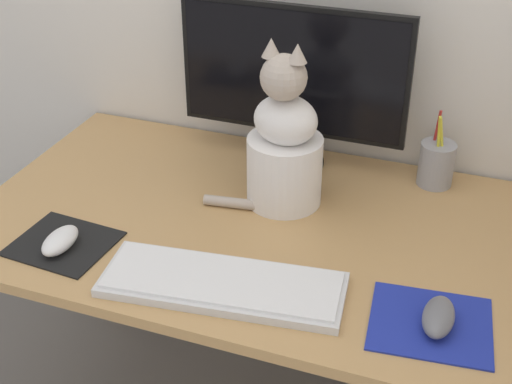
% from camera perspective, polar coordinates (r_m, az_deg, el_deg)
% --- Properties ---
extents(desk, '(1.34, 0.76, 0.74)m').
position_cam_1_polar(desk, '(1.63, 1.24, -5.31)').
color(desk, tan).
rests_on(desk, ground_plane).
extents(monitor, '(0.56, 0.17, 0.41)m').
position_cam_1_polar(monitor, '(1.72, 2.95, 8.98)').
color(monitor, black).
rests_on(monitor, desk).
extents(keyboard, '(0.49, 0.22, 0.02)m').
position_cam_1_polar(keyboard, '(1.39, -2.69, -7.34)').
color(keyboard, silver).
rests_on(keyboard, desk).
extents(mousepad_left, '(0.21, 0.19, 0.00)m').
position_cam_1_polar(mousepad_left, '(1.57, -15.15, -4.00)').
color(mousepad_left, black).
rests_on(mousepad_left, desk).
extents(mousepad_right, '(0.24, 0.21, 0.00)m').
position_cam_1_polar(mousepad_right, '(1.36, 13.78, -10.19)').
color(mousepad_right, '#1E2D9E').
rests_on(mousepad_right, desk).
extents(computer_mouse_left, '(0.06, 0.11, 0.04)m').
position_cam_1_polar(computer_mouse_left, '(1.54, -15.40, -3.77)').
color(computer_mouse_left, white).
rests_on(computer_mouse_left, mousepad_left).
extents(computer_mouse_right, '(0.06, 0.11, 0.04)m').
position_cam_1_polar(computer_mouse_right, '(1.34, 14.39, -9.65)').
color(computer_mouse_right, slate).
rests_on(computer_mouse_right, mousepad_right).
extents(cat, '(0.27, 0.20, 0.39)m').
position_cam_1_polar(cat, '(1.59, 2.26, 3.73)').
color(cat, white).
rests_on(cat, desk).
extents(pen_cup, '(0.08, 0.08, 0.18)m').
position_cam_1_polar(pen_cup, '(1.76, 14.23, 2.22)').
color(pen_cup, '#99999E').
rests_on(pen_cup, desk).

